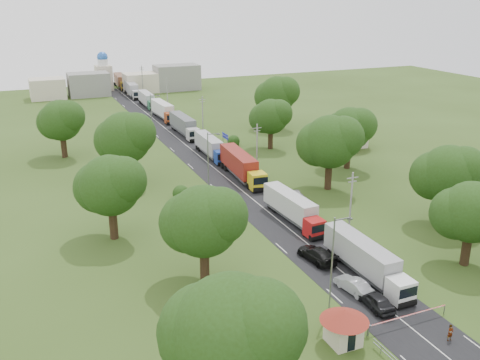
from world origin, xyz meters
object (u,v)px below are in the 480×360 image
car_lane_front (376,300)px  guard_booth (344,322)px  boom_barrier (396,320)px  truck_0 (365,259)px  info_sign (225,139)px  pedestrian_near (450,333)px  car_lane_mid (353,285)px

car_lane_front → guard_booth: bearing=32.2°
boom_barrier → guard_booth: 5.98m
truck_0 → boom_barrier: bearing=-108.5°
info_sign → pedestrian_near: 63.62m
car_lane_mid → pedestrian_near: 10.98m
boom_barrier → truck_0: bearing=71.5°
boom_barrier → car_lane_mid: 7.00m
guard_booth → truck_0: bearing=46.2°
guard_booth → pedestrian_near: 9.83m
info_sign → truck_0: 50.77m
boom_barrier → truck_0: truck_0 is taller
info_sign → car_lane_front: 56.78m
car_lane_mid → guard_booth: bearing=42.2°
guard_booth → truck_0: truck_0 is taller
guard_booth → car_lane_front: bearing=30.2°
guard_booth → truck_0: (8.97, 9.36, -0.10)m
guard_booth → car_lane_front: guard_booth is taller
info_sign → car_lane_front: (-6.20, -56.40, -2.19)m
truck_0 → car_lane_front: size_ratio=2.93×
guard_booth → boom_barrier: bearing=0.0°
car_lane_front → boom_barrier: bearing=86.3°
truck_0 → car_lane_mid: bearing=-142.7°
guard_booth → car_lane_front: (6.20, 3.60, -1.35)m
guard_booth → info_sign: bearing=78.3°
info_sign → car_lane_front: bearing=-96.3°
guard_booth → info_sign: info_sign is taller
guard_booth → car_lane_mid: size_ratio=0.95×
info_sign → car_lane_mid: size_ratio=0.89×
info_sign → truck_0: bearing=-93.9°
info_sign → car_lane_front: info_sign is taller
boom_barrier → car_lane_mid: (0.04, 7.00, -0.13)m
boom_barrier → pedestrian_near: (3.24, -3.50, -0.09)m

